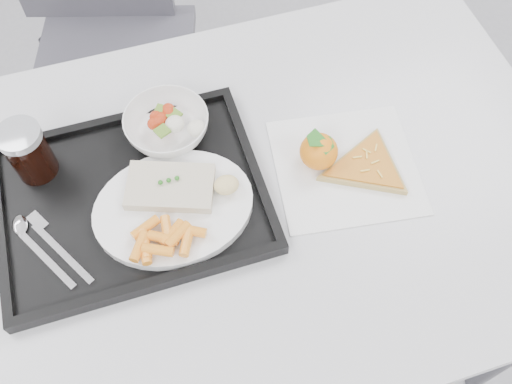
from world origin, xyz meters
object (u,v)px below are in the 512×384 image
at_px(chair, 102,21).
at_px(dinner_plate, 174,208).
at_px(pizza_slice, 367,166).
at_px(tray, 132,198).
at_px(table, 243,211).
at_px(tangerine, 319,151).
at_px(salad_bowl, 167,125).
at_px(cola_glass, 28,151).

relative_size(chair, dinner_plate, 3.44).
bearing_deg(pizza_slice, tray, 171.51).
bearing_deg(chair, pizza_slice, -62.41).
relative_size(table, chair, 1.29).
xyz_separation_m(chair, pizza_slice, (0.40, -0.76, 0.22)).
height_order(tray, tangerine, tangerine).
distance_m(salad_bowl, cola_glass, 0.24).
bearing_deg(pizza_slice, table, 174.67).
bearing_deg(tray, pizza_slice, -8.49).
bearing_deg(cola_glass, dinner_plate, -36.01).
relative_size(tray, dinner_plate, 1.67).
distance_m(tray, cola_glass, 0.19).
height_order(dinner_plate, tangerine, tangerine).
distance_m(tray, salad_bowl, 0.15).
bearing_deg(chair, tangerine, -66.14).
xyz_separation_m(table, tray, (-0.19, 0.04, 0.08)).
distance_m(table, cola_glass, 0.39).
bearing_deg(tray, tangerine, -3.57).
xyz_separation_m(tangerine, pizza_slice, (0.08, -0.04, -0.02)).
height_order(chair, salad_bowl, chair).
xyz_separation_m(dinner_plate, tangerine, (0.27, 0.03, 0.01)).
distance_m(table, tangerine, 0.18).
height_order(tray, pizza_slice, tray).
xyz_separation_m(dinner_plate, salad_bowl, (0.03, 0.16, 0.01)).
height_order(table, tangerine, tangerine).
bearing_deg(chair, salad_bowl, -82.63).
bearing_deg(tangerine, dinner_plate, -174.28).
height_order(table, pizza_slice, pizza_slice).
xyz_separation_m(cola_glass, pizza_slice, (0.56, -0.17, -0.06)).
bearing_deg(cola_glass, tangerine, -14.66).
distance_m(chair, cola_glass, 0.67).
bearing_deg(chair, table, -76.99).
relative_size(table, tangerine, 16.49).
distance_m(tray, dinner_plate, 0.08).
bearing_deg(chair, tray, -91.33).
distance_m(tray, tangerine, 0.33).
distance_m(dinner_plate, cola_glass, 0.26).
bearing_deg(table, salad_bowl, 121.86).
relative_size(chair, salad_bowl, 6.11).
height_order(chair, pizza_slice, chair).
relative_size(dinner_plate, cola_glass, 2.50).
bearing_deg(pizza_slice, dinner_plate, 177.73).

